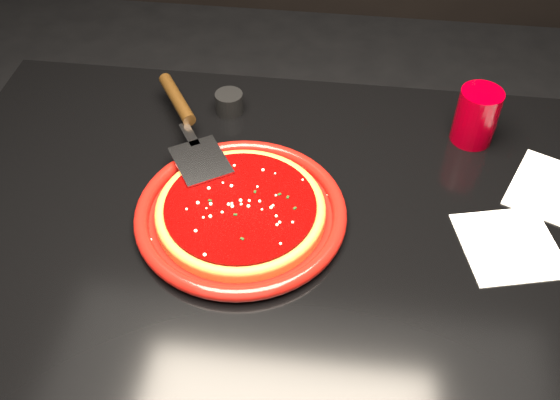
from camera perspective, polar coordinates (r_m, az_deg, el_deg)
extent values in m
cube|color=black|center=(1.31, -0.14, -13.19)|extent=(1.20, 0.80, 0.75)
cylinder|color=maroon|center=(1.01, -3.60, -1.20)|extent=(0.43, 0.43, 0.03)
cylinder|color=#955D25|center=(1.01, -3.61, -1.05)|extent=(0.34, 0.34, 0.01)
torus|color=#955D25|center=(1.00, -3.63, -0.78)|extent=(0.34, 0.34, 0.02)
cylinder|color=#6B0101|center=(1.00, -3.64, -0.59)|extent=(0.31, 0.31, 0.01)
cylinder|color=#92000D|center=(1.18, 17.51, 7.33)|extent=(0.09, 0.09, 0.11)
cube|color=white|center=(1.04, 20.21, -3.91)|extent=(0.18, 0.18, 0.00)
cube|color=white|center=(1.16, 24.02, 0.75)|extent=(0.20, 0.20, 0.00)
cylinder|color=black|center=(1.21, -4.66, 8.86)|extent=(0.06, 0.06, 0.04)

